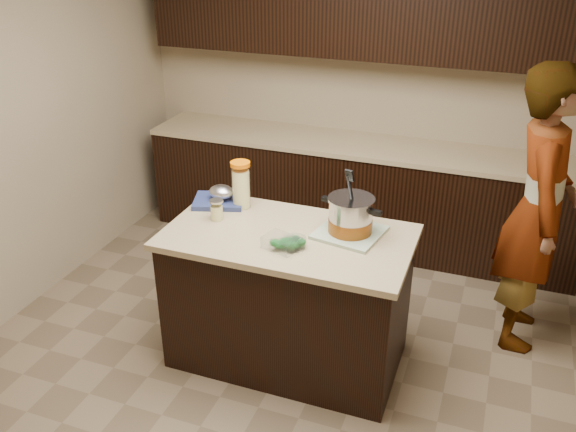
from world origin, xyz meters
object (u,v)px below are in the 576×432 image
object	(u,v)px
island	(288,298)
stock_pot	(350,217)
person	(538,211)
lemonade_pitcher	(241,186)

from	to	relation	value
island	stock_pot	distance (m)	0.67
stock_pot	person	size ratio (longest dim) A/B	0.21
stock_pot	island	bearing A→B (deg)	-145.59
lemonade_pitcher	stock_pot	bearing A→B (deg)	-9.21
lemonade_pitcher	person	world-z (taller)	person
island	lemonade_pitcher	bearing A→B (deg)	148.61
stock_pot	lemonade_pitcher	world-z (taller)	stock_pot
person	island	bearing A→B (deg)	117.72
lemonade_pitcher	island	bearing A→B (deg)	-31.39
person	stock_pot	bearing A→B (deg)	120.31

